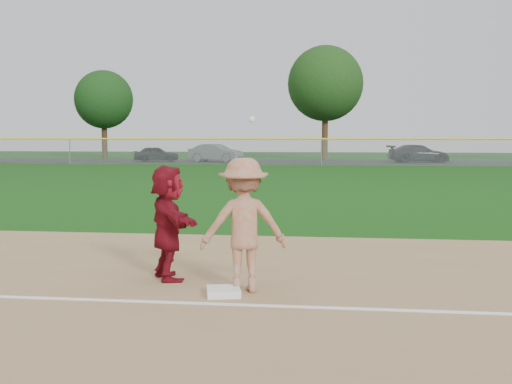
# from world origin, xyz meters

# --- Properties ---
(ground) EXTENTS (160.00, 160.00, 0.00)m
(ground) POSITION_xyz_m (0.00, 0.00, 0.00)
(ground) COLOR #12450D
(ground) RESTS_ON ground
(foul_line) EXTENTS (60.00, 0.10, 0.01)m
(foul_line) POSITION_xyz_m (0.00, -0.80, 0.03)
(foul_line) COLOR white
(foul_line) RESTS_ON infield_dirt
(parking_asphalt) EXTENTS (120.00, 10.00, 0.01)m
(parking_asphalt) POSITION_xyz_m (0.00, 46.00, 0.01)
(parking_asphalt) COLOR black
(parking_asphalt) RESTS_ON ground
(first_base) EXTENTS (0.55, 0.55, 0.10)m
(first_base) POSITION_xyz_m (-0.22, -0.31, 0.07)
(first_base) COLOR white
(first_base) RESTS_ON infield_dirt
(base_runner) EXTENTS (1.23, 1.68, 1.76)m
(base_runner) POSITION_xyz_m (-1.24, 0.58, 0.90)
(base_runner) COLOR maroon
(base_runner) RESTS_ON infield_dirt
(car_left) EXTENTS (4.12, 2.44, 1.32)m
(car_left) POSITION_xyz_m (-14.36, 45.09, 0.67)
(car_left) COLOR black
(car_left) RESTS_ON parking_asphalt
(car_mid) EXTENTS (4.93, 2.81, 1.54)m
(car_mid) POSITION_xyz_m (-9.15, 45.18, 0.78)
(car_mid) COLOR #5B5E63
(car_mid) RESTS_ON parking_asphalt
(car_right) EXTENTS (5.42, 3.03, 1.48)m
(car_right) POSITION_xyz_m (7.97, 46.27, 0.75)
(car_right) COLOR black
(car_right) RESTS_ON parking_asphalt
(first_base_play) EXTENTS (1.37, 1.00, 2.47)m
(first_base_play) POSITION_xyz_m (0.02, -0.03, 0.97)
(first_base_play) COLOR #949497
(first_base_play) RESTS_ON infield_dirt
(outfield_fence) EXTENTS (110.00, 0.12, 110.00)m
(outfield_fence) POSITION_xyz_m (0.00, 40.00, 1.96)
(outfield_fence) COLOR #999EA0
(outfield_fence) RESTS_ON ground
(tree_1) EXTENTS (5.80, 5.80, 8.75)m
(tree_1) POSITION_xyz_m (-22.00, 53.00, 5.83)
(tree_1) COLOR #322312
(tree_1) RESTS_ON ground
(tree_2) EXTENTS (7.00, 7.00, 10.58)m
(tree_2) POSITION_xyz_m (0.00, 51.50, 7.06)
(tree_2) COLOR #392714
(tree_2) RESTS_ON ground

